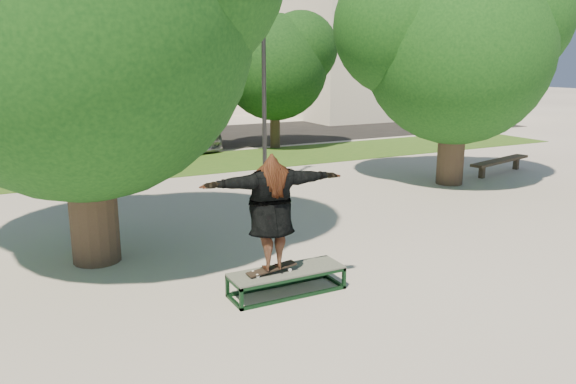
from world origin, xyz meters
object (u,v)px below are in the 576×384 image
lamppost (264,74)px  car_silver_b (179,129)px  tree_right (454,39)px  grind_box (287,281)px  bench (500,162)px  car_dark (75,136)px  car_grey (102,133)px  tree_left (70,4)px  car_silver_a (7,133)px

lamppost → car_silver_b: bearing=89.5°
tree_right → lamppost: (-4.92, 1.92, -0.94)m
grind_box → bench: (10.32, 5.24, 0.19)m
lamppost → car_dark: (-3.94, 8.80, -2.48)m
car_silver_b → car_dark: bearing=172.0°
car_grey → tree_right: bearing=-41.7°
tree_left → car_silver_b: tree_left is taller
lamppost → car_grey: 9.33m
car_grey → tree_left: bearing=-89.4°
car_dark → car_silver_b: size_ratio=0.80×
grind_box → car_dark: (-1.11, 15.63, 0.48)m
tree_left → bench: size_ratio=2.41×
lamppost → car_dark: size_ratio=1.50×
car_silver_b → car_silver_a: bearing=156.6°
bench → car_grey: 14.57m
car_silver_a → bench: bearing=-44.8°
car_silver_a → grind_box: bearing=-81.8°
bench → car_silver_b: bearing=112.1°
tree_right → grind_box: (-7.74, -4.92, -3.90)m
car_silver_a → car_grey: car_grey is taller
grind_box → bench: 11.58m
lamppost → car_grey: (-3.00, 8.50, -2.39)m
grind_box → car_grey: bearing=90.7°
tree_right → car_silver_b: (-4.84, 10.42, -3.36)m
grind_box → car_grey: (-0.18, 15.33, 0.57)m
tree_left → car_grey: size_ratio=1.30×
tree_left → lamppost: tree_left is taller
tree_right → tree_left: bearing=-169.0°
lamppost → grind_box: lamppost is taller
tree_right → lamppost: bearing=158.7°
tree_right → car_grey: (-7.92, 10.42, -3.33)m
tree_right → lamppost: tree_right is taller
lamppost → car_silver_a: 12.69m
lamppost → car_silver_b: 8.84m
grind_box → car_silver_b: 15.61m
tree_right → car_grey: size_ratio=1.19×
tree_right → car_silver_b: size_ratio=1.28×
car_dark → bench: bearing=-46.2°
lamppost → car_silver_b: lamppost is taller
car_dark → car_grey: car_grey is taller
tree_left → car_silver_a: (-0.97, 14.67, -3.72)m
bench → car_dark: 15.45m
tree_right → car_silver_a: tree_right is taller
car_dark → car_grey: size_ratio=0.74×
car_dark → car_grey: bearing=-21.5°
car_dark → lamppost: bearing=-69.8°
lamppost → car_silver_b: size_ratio=1.21×
bench → grind_box: bearing=-167.4°
tree_right → car_silver_a: 17.24m
grind_box → car_grey: size_ratio=0.33×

